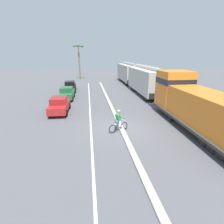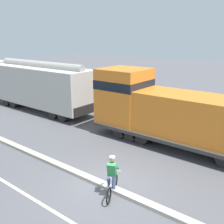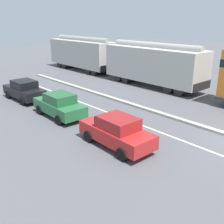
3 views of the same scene
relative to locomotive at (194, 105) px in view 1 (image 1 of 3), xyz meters
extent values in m
plane|color=#56565B|center=(-5.94, 0.22, -1.80)|extent=(120.00, 120.00, 0.00)
cube|color=#B2AD9E|center=(-5.94, 6.22, -1.72)|extent=(0.36, 36.00, 0.16)
cube|color=silver|center=(-8.34, 6.22, -1.79)|extent=(0.14, 36.00, 0.01)
cube|color=orange|center=(0.00, -1.44, 0.10)|extent=(2.70, 9.86, 2.40)
cube|color=orange|center=(0.00, 3.56, 0.65)|extent=(2.80, 2.80, 3.50)
cube|color=black|center=(0.00, 3.56, 1.44)|extent=(2.83, 2.83, 0.56)
cube|color=#383533|center=(0.00, -0.84, -1.10)|extent=(3.10, 11.60, 0.20)
cylinder|color=#4C4947|center=(0.00, -0.84, -1.25)|extent=(1.10, 3.00, 1.10)
cylinder|color=black|center=(0.00, 3.15, -1.30)|extent=(2.40, 1.00, 1.00)
cylinder|color=black|center=(0.00, 2.35, -1.30)|extent=(2.40, 1.00, 1.00)
cylinder|color=black|center=(0.00, 1.55, -1.30)|extent=(2.40, 1.00, 1.00)
cylinder|color=black|center=(0.00, -3.23, -1.30)|extent=(2.40, 1.00, 1.00)
cube|color=beige|center=(0.00, 12.16, 0.35)|extent=(2.90, 10.40, 3.10)
cylinder|color=#A3A09A|center=(0.00, 12.16, 2.08)|extent=(0.60, 9.88, 0.60)
cube|color=black|center=(0.00, 17.41, -0.85)|extent=(2.61, 0.10, 0.70)
cube|color=black|center=(0.00, 6.91, -0.85)|extent=(2.61, 0.10, 0.70)
cylinder|color=black|center=(0.00, 15.93, -1.35)|extent=(2.46, 0.90, 0.90)
cylinder|color=black|center=(0.00, 14.83, -1.35)|extent=(2.46, 0.90, 0.90)
cylinder|color=black|center=(0.00, 9.48, -1.35)|extent=(2.46, 0.90, 0.90)
cylinder|color=black|center=(0.00, 8.38, -1.35)|extent=(2.46, 0.90, 0.90)
cube|color=#B1AFA7|center=(0.00, 23.76, 0.35)|extent=(2.90, 10.40, 3.10)
cylinder|color=gray|center=(0.00, 23.76, 2.08)|extent=(0.60, 9.88, 0.60)
cube|color=black|center=(0.00, 29.01, -0.85)|extent=(2.61, 0.10, 0.70)
cube|color=black|center=(0.00, 18.51, -0.85)|extent=(2.61, 0.10, 0.70)
cylinder|color=black|center=(0.00, 27.53, -1.35)|extent=(2.46, 0.90, 0.90)
cylinder|color=black|center=(0.00, 26.43, -1.35)|extent=(2.46, 0.90, 0.90)
cylinder|color=black|center=(0.00, 21.08, -1.35)|extent=(2.46, 0.90, 0.90)
cylinder|color=black|center=(0.00, 19.98, -1.35)|extent=(2.46, 0.90, 0.90)
cube|color=red|center=(-11.41, 5.11, -1.13)|extent=(1.77, 4.23, 0.70)
cube|color=maroon|center=(-11.41, 4.96, -0.48)|extent=(1.53, 1.93, 0.60)
cube|color=#1E232D|center=(-11.39, 5.96, -0.53)|extent=(1.43, 0.14, 0.51)
cylinder|color=black|center=(-12.19, 6.43, -1.48)|extent=(0.23, 0.64, 0.64)
cylinder|color=black|center=(-10.58, 6.40, -1.48)|extent=(0.23, 0.64, 0.64)
cylinder|color=black|center=(-12.24, 3.83, -1.48)|extent=(0.23, 0.64, 0.64)
cylinder|color=black|center=(-10.62, 3.80, -1.48)|extent=(0.23, 0.64, 0.64)
cube|color=#286B3D|center=(-11.27, 10.84, -1.13)|extent=(1.77, 4.23, 0.70)
cube|color=#225B34|center=(-11.28, 10.69, -0.48)|extent=(1.53, 1.92, 0.60)
cube|color=#1E232D|center=(-11.26, 11.69, -0.53)|extent=(1.43, 0.14, 0.51)
cylinder|color=black|center=(-12.06, 12.16, -1.48)|extent=(0.23, 0.64, 0.64)
cylinder|color=black|center=(-10.44, 12.13, -1.48)|extent=(0.23, 0.64, 0.64)
cylinder|color=black|center=(-12.10, 9.55, -1.48)|extent=(0.23, 0.64, 0.64)
cylinder|color=black|center=(-10.49, 9.53, -1.48)|extent=(0.23, 0.64, 0.64)
cube|color=black|center=(-11.32, 16.13, -1.13)|extent=(1.85, 4.26, 0.70)
cube|color=black|center=(-11.31, 15.98, -0.48)|extent=(1.57, 1.95, 0.60)
cube|color=#1E232D|center=(-11.35, 16.98, -0.53)|extent=(1.43, 0.17, 0.51)
cylinder|color=black|center=(-12.17, 17.41, -1.48)|extent=(0.24, 0.65, 0.64)
cylinder|color=black|center=(-10.56, 17.46, -1.48)|extent=(0.24, 0.65, 0.64)
cylinder|color=black|center=(-12.08, 14.80, -1.48)|extent=(0.24, 0.65, 0.64)
cylinder|color=black|center=(-10.46, 14.86, -1.48)|extent=(0.24, 0.65, 0.64)
torus|color=black|center=(-5.76, -0.12, -1.47)|extent=(0.63, 0.32, 0.66)
torus|color=black|center=(-6.72, -0.54, -1.47)|extent=(0.63, 0.32, 0.66)
cylinder|color=silver|center=(-6.24, -0.33, -1.17)|extent=(0.74, 0.36, 0.05)
cylinder|color=silver|center=(-6.14, -0.29, -1.35)|extent=(0.46, 0.24, 0.36)
cylinder|color=silver|center=(-6.44, -0.42, -1.02)|extent=(0.04, 0.04, 0.30)
cylinder|color=silver|center=(-5.83, -0.15, -0.92)|extent=(0.23, 0.45, 0.04)
cylinder|color=#38476B|center=(-6.39, -0.29, -1.12)|extent=(0.33, 0.25, 0.52)
cylinder|color=#38476B|center=(-6.31, -0.47, -1.12)|extent=(0.30, 0.23, 0.52)
cube|color=#338C4C|center=(-6.28, -0.35, -0.60)|extent=(0.44, 0.44, 0.57)
sphere|color=#9E7051|center=(-6.22, -0.32, -0.21)|extent=(0.22, 0.22, 0.22)
cylinder|color=white|center=(-6.22, -0.32, -0.11)|extent=(0.22, 0.22, 0.05)
cylinder|color=#338C4C|center=(-6.16, -0.12, -0.60)|extent=(0.46, 0.27, 0.36)
cylinder|color=#338C4C|center=(-6.03, -0.42, -0.60)|extent=(0.46, 0.27, 0.36)
cylinder|color=#846647|center=(-10.28, 30.33, 1.95)|extent=(0.36, 0.36, 7.49)
cone|color=#2D7033|center=(-9.40, 30.50, 5.74)|extent=(0.66, 1.86, 0.63)
cone|color=#2D7033|center=(-9.83, 31.11, 5.74)|extent=(1.74, 1.19, 0.47)
cone|color=#2D7033|center=(-10.71, 31.12, 5.74)|extent=(1.74, 1.16, 0.41)
cone|color=#2D7033|center=(-11.17, 30.23, 5.74)|extent=(0.51, 1.85, 0.63)
cone|color=#2D7033|center=(-10.74, 29.55, 5.74)|extent=(1.72, 1.20, 0.38)
cone|color=#2D7033|center=(-9.96, 29.49, 5.74)|extent=(1.82, 0.94, 0.57)
camera|label=1|loc=(-8.40, -12.57, 3.90)|focal=28.00mm
camera|label=2|loc=(-13.45, -5.96, 4.39)|focal=42.00mm
camera|label=3|loc=(-19.77, -3.82, 4.42)|focal=42.00mm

